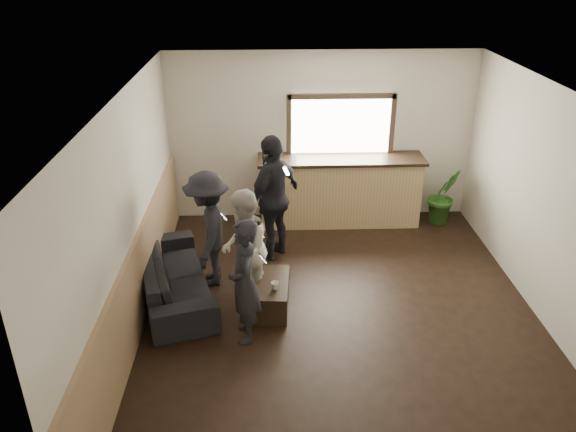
{
  "coord_description": "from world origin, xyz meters",
  "views": [
    {
      "loc": [
        -0.88,
        -5.84,
        4.25
      ],
      "look_at": [
        -0.65,
        0.4,
        1.22
      ],
      "focal_mm": 35.0,
      "sensor_mm": 36.0,
      "label": 1
    }
  ],
  "objects_px": {
    "sofa": "(174,276)",
    "person_d": "(274,198)",
    "bar_counter": "(340,186)",
    "cup_b": "(275,286)",
    "potted_plant": "(444,196)",
    "coffee_table": "(270,294)",
    "person_c": "(208,230)",
    "person_b": "(244,249)",
    "cup_a": "(259,274)",
    "person_a": "(244,282)"
  },
  "relations": [
    {
      "from": "sofa",
      "to": "person_d",
      "type": "relative_size",
      "value": 1.11
    },
    {
      "from": "bar_counter",
      "to": "person_d",
      "type": "height_order",
      "value": "bar_counter"
    },
    {
      "from": "cup_b",
      "to": "potted_plant",
      "type": "bearing_deg",
      "value": 41.74
    },
    {
      "from": "sofa",
      "to": "coffee_table",
      "type": "xyz_separation_m",
      "value": [
        1.26,
        -0.31,
        -0.11
      ]
    },
    {
      "from": "coffee_table",
      "to": "person_c",
      "type": "bearing_deg",
      "value": 141.48
    },
    {
      "from": "cup_b",
      "to": "person_d",
      "type": "xyz_separation_m",
      "value": [
        0.01,
        1.54,
        0.52
      ]
    },
    {
      "from": "bar_counter",
      "to": "person_c",
      "type": "bearing_deg",
      "value": -137.64
    },
    {
      "from": "potted_plant",
      "to": "person_b",
      "type": "height_order",
      "value": "person_b"
    },
    {
      "from": "coffee_table",
      "to": "person_c",
      "type": "relative_size",
      "value": 0.53
    },
    {
      "from": "coffee_table",
      "to": "person_b",
      "type": "relative_size",
      "value": 0.54
    },
    {
      "from": "cup_a",
      "to": "potted_plant",
      "type": "xyz_separation_m",
      "value": [
        3.06,
        2.25,
        0.06
      ]
    },
    {
      "from": "potted_plant",
      "to": "bar_counter",
      "type": "bearing_deg",
      "value": 177.15
    },
    {
      "from": "cup_b",
      "to": "coffee_table",
      "type": "bearing_deg",
      "value": 111.89
    },
    {
      "from": "sofa",
      "to": "person_a",
      "type": "relative_size",
      "value": 1.35
    },
    {
      "from": "sofa",
      "to": "potted_plant",
      "type": "height_order",
      "value": "potted_plant"
    },
    {
      "from": "sofa",
      "to": "cup_b",
      "type": "bearing_deg",
      "value": -125.69
    },
    {
      "from": "potted_plant",
      "to": "person_d",
      "type": "height_order",
      "value": "person_d"
    },
    {
      "from": "coffee_table",
      "to": "person_a",
      "type": "relative_size",
      "value": 0.55
    },
    {
      "from": "coffee_table",
      "to": "cup_b",
      "type": "xyz_separation_m",
      "value": [
        0.07,
        -0.16,
        0.24
      ]
    },
    {
      "from": "cup_b",
      "to": "person_a",
      "type": "bearing_deg",
      "value": -129.04
    },
    {
      "from": "coffee_table",
      "to": "cup_a",
      "type": "xyz_separation_m",
      "value": [
        -0.14,
        0.13,
        0.23
      ]
    },
    {
      "from": "bar_counter",
      "to": "sofa",
      "type": "height_order",
      "value": "bar_counter"
    },
    {
      "from": "cup_b",
      "to": "person_c",
      "type": "xyz_separation_m",
      "value": [
        -0.88,
        0.81,
        0.39
      ]
    },
    {
      "from": "sofa",
      "to": "person_b",
      "type": "relative_size",
      "value": 1.33
    },
    {
      "from": "cup_b",
      "to": "person_a",
      "type": "xyz_separation_m",
      "value": [
        -0.35,
        -0.44,
        0.34
      ]
    },
    {
      "from": "bar_counter",
      "to": "person_c",
      "type": "height_order",
      "value": "bar_counter"
    },
    {
      "from": "person_a",
      "to": "person_d",
      "type": "height_order",
      "value": "person_d"
    },
    {
      "from": "cup_b",
      "to": "person_b",
      "type": "height_order",
      "value": "person_b"
    },
    {
      "from": "cup_a",
      "to": "person_b",
      "type": "relative_size",
      "value": 0.07
    },
    {
      "from": "potted_plant",
      "to": "person_b",
      "type": "bearing_deg",
      "value": -145.15
    },
    {
      "from": "potted_plant",
      "to": "cup_a",
      "type": "bearing_deg",
      "value": -143.65
    },
    {
      "from": "sofa",
      "to": "person_a",
      "type": "distance_m",
      "value": 1.42
    },
    {
      "from": "coffee_table",
      "to": "cup_b",
      "type": "height_order",
      "value": "cup_b"
    },
    {
      "from": "person_c",
      "to": "cup_a",
      "type": "bearing_deg",
      "value": 52.53
    },
    {
      "from": "coffee_table",
      "to": "cup_a",
      "type": "height_order",
      "value": "cup_a"
    },
    {
      "from": "bar_counter",
      "to": "potted_plant",
      "type": "xyz_separation_m",
      "value": [
        1.74,
        -0.09,
        -0.16
      ]
    },
    {
      "from": "cup_b",
      "to": "person_c",
      "type": "distance_m",
      "value": 1.26
    },
    {
      "from": "cup_b",
      "to": "person_c",
      "type": "height_order",
      "value": "person_c"
    },
    {
      "from": "bar_counter",
      "to": "sofa",
      "type": "relative_size",
      "value": 1.29
    },
    {
      "from": "coffee_table",
      "to": "person_b",
      "type": "bearing_deg",
      "value": 157.9
    },
    {
      "from": "coffee_table",
      "to": "cup_b",
      "type": "distance_m",
      "value": 0.3
    },
    {
      "from": "coffee_table",
      "to": "cup_a",
      "type": "distance_m",
      "value": 0.3
    },
    {
      "from": "bar_counter",
      "to": "person_a",
      "type": "distance_m",
      "value": 3.41
    },
    {
      "from": "person_a",
      "to": "sofa",
      "type": "bearing_deg",
      "value": -139.01
    },
    {
      "from": "person_a",
      "to": "person_c",
      "type": "xyz_separation_m",
      "value": [
        -0.52,
        1.25,
        0.04
      ]
    },
    {
      "from": "cup_a",
      "to": "cup_b",
      "type": "height_order",
      "value": "cup_b"
    },
    {
      "from": "cup_a",
      "to": "person_b",
      "type": "xyz_separation_m",
      "value": [
        -0.18,
        -0.01,
        0.36
      ]
    },
    {
      "from": "bar_counter",
      "to": "potted_plant",
      "type": "bearing_deg",
      "value": -2.85
    },
    {
      "from": "cup_a",
      "to": "person_a",
      "type": "distance_m",
      "value": 0.83
    },
    {
      "from": "person_d",
      "to": "coffee_table",
      "type": "bearing_deg",
      "value": 33.64
    }
  ]
}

